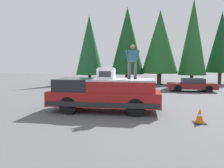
{
  "coord_description": "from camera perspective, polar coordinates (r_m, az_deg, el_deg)",
  "views": [
    {
      "loc": [
        -10.75,
        -1.41,
        2.34
      ],
      "look_at": [
        0.16,
        0.28,
        1.35
      ],
      "focal_mm": 33.96,
      "sensor_mm": 36.0,
      "label": 1
    }
  ],
  "objects": [
    {
      "name": "ground_plane",
      "position": [
        11.1,
        1.3,
        -7.05
      ],
      "size": [
        90.0,
        90.0,
        0.0
      ],
      "primitive_type": "plane",
      "color": "#565659"
    },
    {
      "name": "pickup_truck",
      "position": [
        10.7,
        -1.96,
        -2.76
      ],
      "size": [
        2.01,
        5.54,
        1.65
      ],
      "color": "maroon",
      "rests_on": "ground"
    },
    {
      "name": "parked_car_maroon",
      "position": [
        20.14,
        20.67,
        -0.22
      ],
      "size": [
        1.64,
        4.1,
        1.16
      ],
      "color": "maroon",
      "rests_on": "ground"
    },
    {
      "name": "conifer_right",
      "position": [
        27.88,
        -6.09,
        10.36
      ],
      "size": [
        3.54,
        3.54,
        8.7
      ],
      "color": "#4C3826",
      "rests_on": "ground"
    },
    {
      "name": "conifer_left",
      "position": [
        27.36,
        20.96,
        11.66
      ],
      "size": [
        3.21,
        3.21,
        10.08
      ],
      "color": "#4C3826",
      "rests_on": "ground"
    },
    {
      "name": "conifer_center_right",
      "position": [
        26.85,
        4.17,
        11.49
      ],
      "size": [
        4.15,
        4.15,
        9.44
      ],
      "color": "#4C3826",
      "rests_on": "ground"
    },
    {
      "name": "compressor_unit",
      "position": [
        10.44,
        -1.59,
        2.85
      ],
      "size": [
        0.65,
        0.84,
        0.56
      ],
      "color": "silver",
      "rests_on": "pickup_truck"
    },
    {
      "name": "conifer_far_left",
      "position": [
        29.42,
        27.33,
        9.93
      ],
      "size": [
        3.34,
        3.34,
        8.77
      ],
      "color": "#4C3826",
      "rests_on": "ground"
    },
    {
      "name": "person_on_truck_bed",
      "position": [
        10.54,
        5.5,
        6.25
      ],
      "size": [
        0.29,
        0.72,
        1.69
      ],
      "color": "#333338",
      "rests_on": "pickup_truck"
    },
    {
      "name": "conifer_center_left",
      "position": [
        26.69,
        12.78,
        10.98
      ],
      "size": [
        4.34,
        4.34,
        8.91
      ],
      "color": "#4C3826",
      "rests_on": "ground"
    },
    {
      "name": "traffic_cone",
      "position": [
        9.31,
        22.53,
        -8.0
      ],
      "size": [
        0.47,
        0.47,
        0.62
      ],
      "color": "black",
      "rests_on": "ground"
    }
  ]
}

